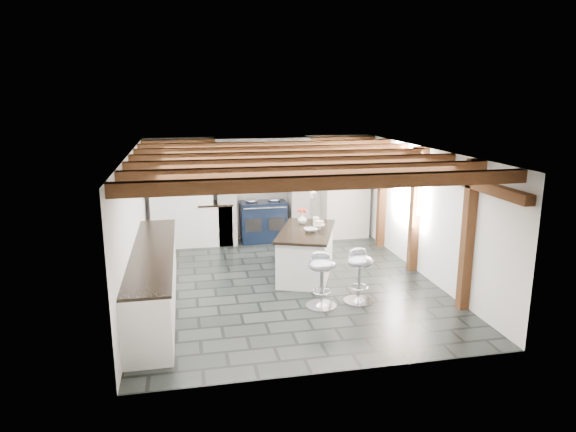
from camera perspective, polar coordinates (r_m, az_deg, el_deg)
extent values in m
plane|color=black|center=(9.02, -0.11, -7.43)|extent=(6.00, 6.00, 0.00)
plane|color=white|center=(11.56, -3.08, 3.16)|extent=(5.00, 0.00, 5.00)
plane|color=white|center=(8.55, -16.78, -1.10)|extent=(0.00, 6.00, 6.00)
plane|color=white|center=(9.48, 14.87, 0.42)|extent=(0.00, 6.00, 6.00)
plane|color=white|center=(8.47, -0.12, 7.26)|extent=(6.00, 6.00, 0.00)
cube|color=white|center=(11.22, -6.88, 1.72)|extent=(0.40, 0.60, 1.90)
cube|color=white|center=(11.46, 1.12, 2.06)|extent=(0.40, 0.60, 1.90)
cube|color=brown|center=(11.15, -2.90, 7.14)|extent=(2.10, 0.65, 0.18)
cube|color=white|center=(11.13, -2.91, 7.93)|extent=(2.00, 0.60, 0.31)
cube|color=black|center=(10.83, -2.64, 7.28)|extent=(1.00, 0.03, 0.22)
cube|color=silver|center=(10.81, -2.63, 7.27)|extent=(0.90, 0.01, 0.14)
cube|color=white|center=(11.18, -11.75, 1.75)|extent=(1.30, 0.58, 2.00)
cube|color=white|center=(11.73, 6.38, 2.50)|extent=(1.00, 0.58, 2.00)
cube|color=white|center=(8.16, -14.68, -6.88)|extent=(0.60, 3.80, 0.88)
cube|color=black|center=(8.01, -14.87, -3.80)|extent=(0.64, 3.80, 0.04)
cube|color=white|center=(11.32, -8.07, -0.86)|extent=(0.70, 0.60, 0.88)
cube|color=black|center=(11.21, -8.15, 1.42)|extent=(0.74, 0.64, 0.04)
cube|color=brown|center=(9.30, 14.72, 5.21)|extent=(0.15, 5.80, 0.14)
plane|color=white|center=(9.92, 13.38, 3.44)|extent=(0.00, 0.90, 0.90)
cube|color=brown|center=(5.98, 4.85, 3.73)|extent=(5.00, 0.16, 0.16)
cube|color=brown|center=(6.81, 2.79, 4.95)|extent=(5.00, 0.16, 0.16)
cube|color=brown|center=(7.64, 1.18, 5.90)|extent=(5.00, 0.16, 0.16)
cube|color=brown|center=(8.48, -0.12, 6.66)|extent=(5.00, 0.16, 0.16)
cube|color=brown|center=(9.33, -1.19, 7.28)|extent=(5.00, 0.16, 0.16)
cube|color=brown|center=(10.18, -2.08, 7.79)|extent=(5.00, 0.16, 0.16)
cube|color=brown|center=(11.03, -2.83, 8.22)|extent=(5.00, 0.16, 0.16)
cube|color=brown|center=(8.08, 19.34, -2.12)|extent=(0.15, 0.15, 2.30)
cube|color=brown|center=(9.62, 13.92, 0.66)|extent=(0.15, 0.15, 2.30)
cube|color=brown|center=(11.05, 10.39, 2.47)|extent=(0.15, 0.15, 2.30)
cylinder|color=black|center=(8.57, 2.91, 4.82)|extent=(0.01, 0.01, 0.56)
cylinder|color=white|center=(8.63, 2.88, 2.66)|extent=(0.09, 0.09, 0.22)
cylinder|color=black|center=(8.87, 2.74, 5.12)|extent=(0.01, 0.01, 0.56)
cylinder|color=white|center=(8.92, 2.71, 3.02)|extent=(0.09, 0.09, 0.22)
cylinder|color=black|center=(9.17, 2.58, 5.40)|extent=(0.01, 0.01, 0.56)
cylinder|color=white|center=(9.22, 2.56, 3.37)|extent=(0.09, 0.09, 0.22)
cube|color=black|center=(11.40, -2.79, -0.58)|extent=(1.00, 0.60, 0.90)
ellipsoid|color=silver|center=(11.26, -4.08, 1.73)|extent=(0.28, 0.28, 0.11)
ellipsoid|color=silver|center=(11.33, -1.57, 1.83)|extent=(0.28, 0.28, 0.11)
cylinder|color=silver|center=(11.01, -2.56, 0.89)|extent=(0.95, 0.03, 0.03)
cube|color=black|center=(11.08, -3.83, -1.02)|extent=(0.35, 0.02, 0.30)
cube|color=black|center=(11.15, -1.29, -0.89)|extent=(0.35, 0.02, 0.30)
cube|color=white|center=(9.27, 2.02, -4.22)|extent=(1.35, 1.82, 0.80)
cube|color=black|center=(9.15, 2.04, -1.70)|extent=(1.45, 1.92, 0.05)
imported|color=white|center=(9.58, 1.59, -0.33)|extent=(0.22, 0.22, 0.17)
ellipsoid|color=red|center=(9.54, 1.60, 0.49)|extent=(0.18, 0.18, 0.11)
cylinder|color=white|center=(9.41, 3.12, -0.62)|extent=(0.11, 0.11, 0.16)
imported|color=white|center=(9.04, 2.54, -1.56)|extent=(0.30, 0.30, 0.06)
cylinder|color=white|center=(9.15, 3.50, -1.27)|extent=(0.05, 0.05, 0.09)
cylinder|color=white|center=(9.14, 3.50, -0.96)|extent=(0.20, 0.20, 0.01)
cylinder|color=#D2B88D|center=(9.13, 3.50, -0.72)|extent=(0.15, 0.15, 0.06)
cylinder|color=silver|center=(8.30, 7.81, -9.35)|extent=(0.47, 0.47, 0.03)
cone|color=silver|center=(8.28, 7.82, -9.04)|extent=(0.21, 0.21, 0.09)
cylinder|color=silver|center=(8.17, 7.88, -7.19)|extent=(0.05, 0.05, 0.58)
torus|color=silver|center=(8.21, 7.86, -7.81)|extent=(0.30, 0.30, 0.02)
ellipsoid|color=#9496A1|center=(8.06, 7.96, -4.99)|extent=(0.44, 0.44, 0.19)
ellipsoid|color=#9496A1|center=(8.13, 7.71, -4.06)|extent=(0.30, 0.13, 0.16)
cylinder|color=silver|center=(8.06, 3.71, -9.95)|extent=(0.47, 0.47, 0.03)
cone|color=silver|center=(8.04, 3.72, -9.63)|extent=(0.21, 0.21, 0.09)
cylinder|color=silver|center=(7.93, 3.75, -7.71)|extent=(0.05, 0.05, 0.59)
torus|color=silver|center=(7.97, 3.74, -8.36)|extent=(0.30, 0.30, 0.02)
ellipsoid|color=#9496A1|center=(7.82, 3.79, -5.44)|extent=(0.56, 0.56, 0.19)
ellipsoid|color=#9496A1|center=(7.89, 3.90, -4.45)|extent=(0.32, 0.23, 0.17)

